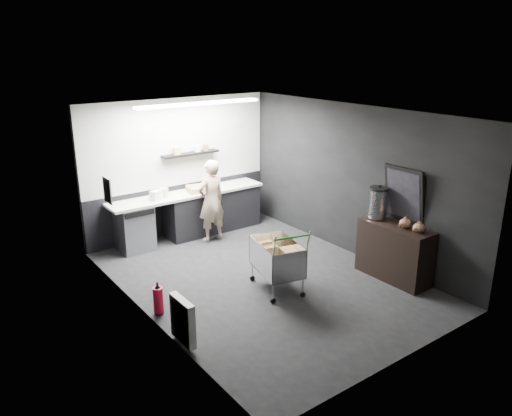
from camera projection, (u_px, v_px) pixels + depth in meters
floor at (262, 279)px, 8.17m from camera, size 5.50×5.50×0.00m
ceiling at (263, 113)px, 7.33m from camera, size 5.50×5.50×0.00m
wall_back at (179, 167)px, 9.85m from camera, size 5.50×0.00×5.50m
wall_front at (409, 259)px, 5.64m from camera, size 5.50×0.00×5.50m
wall_left at (143, 227)px, 6.62m from camera, size 0.00×5.50×5.50m
wall_right at (352, 181)px, 8.87m from camera, size 0.00×5.50×5.50m
kitchen_wall_panel at (178, 142)px, 9.68m from camera, size 3.95×0.02×1.70m
dado_panel at (181, 208)px, 10.10m from camera, size 3.95×0.02×1.00m
floating_shelf at (191, 154)px, 9.78m from camera, size 1.20×0.22×0.04m
wall_clock at (238, 121)px, 10.37m from camera, size 0.20×0.03×0.20m
poster at (107, 190)px, 7.57m from camera, size 0.02×0.30×0.40m
poster_red_band at (107, 186)px, 7.55m from camera, size 0.02×0.22×0.10m
radiator at (183, 321)px, 6.28m from camera, size 0.10×0.50×0.60m
ceiling_strip at (200, 104)px, 8.75m from camera, size 2.40×0.20×0.04m
prep_counter at (195, 213)px, 9.96m from camera, size 3.20×0.61×0.90m
person at (211, 201)px, 9.57m from camera, size 0.61×0.42×1.61m
shopping_cart at (277, 259)px, 7.69m from camera, size 0.79×1.09×1.06m
sideboard at (394, 244)px, 8.06m from camera, size 0.53×1.23×1.84m
fire_extinguisher at (158, 299)px, 7.06m from camera, size 0.14×0.14×0.47m
cardboard_box at (201, 188)px, 9.84m from camera, size 0.60×0.50×0.11m
pink_tub at (164, 193)px, 9.42m from camera, size 0.18×0.18×0.18m
white_container at (156, 195)px, 9.28m from camera, size 0.23×0.20×0.17m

